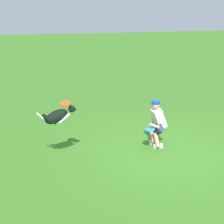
{
  "coord_description": "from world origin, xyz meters",
  "views": [
    {
      "loc": [
        2.84,
        7.34,
        3.86
      ],
      "look_at": [
        1.37,
        -0.26,
        1.13
      ],
      "focal_mm": 52.47,
      "sensor_mm": 36.0,
      "label": 1
    }
  ],
  "objects_px": {
    "frisbee_held": "(150,129)",
    "dog": "(58,116)",
    "frisbee_flying": "(65,104)",
    "person": "(157,122)"
  },
  "relations": [
    {
      "from": "person",
      "to": "frisbee_held",
      "type": "relative_size",
      "value": 5.2
    },
    {
      "from": "person",
      "to": "frisbee_held",
      "type": "xyz_separation_m",
      "value": [
        0.28,
        0.27,
        -0.09
      ]
    },
    {
      "from": "frisbee_flying",
      "to": "frisbee_held",
      "type": "relative_size",
      "value": 0.98
    },
    {
      "from": "dog",
      "to": "frisbee_held",
      "type": "xyz_separation_m",
      "value": [
        -2.34,
        -0.12,
        -0.58
      ]
    },
    {
      "from": "frisbee_flying",
      "to": "person",
      "type": "bearing_deg",
      "value": -171.67
    },
    {
      "from": "person",
      "to": "frisbee_held",
      "type": "bearing_deg",
      "value": 38.35
    },
    {
      "from": "dog",
      "to": "frisbee_held",
      "type": "distance_m",
      "value": 2.41
    },
    {
      "from": "person",
      "to": "frisbee_held",
      "type": "height_order",
      "value": "person"
    },
    {
      "from": "frisbee_held",
      "to": "dog",
      "type": "bearing_deg",
      "value": 3.0
    },
    {
      "from": "frisbee_flying",
      "to": "frisbee_held",
      "type": "xyz_separation_m",
      "value": [
        -2.15,
        -0.08,
        -0.87
      ]
    }
  ]
}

